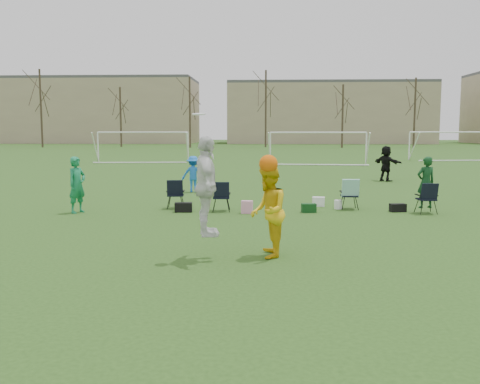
# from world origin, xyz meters

# --- Properties ---
(ground) EXTENTS (260.00, 260.00, 0.00)m
(ground) POSITION_xyz_m (0.00, 0.00, 0.00)
(ground) COLOR #254917
(ground) RESTS_ON ground
(fielder_green_near) EXTENTS (0.68, 0.77, 1.78)m
(fielder_green_near) POSITION_xyz_m (-5.94, 7.17, 0.89)
(fielder_green_near) COLOR #167F4F
(fielder_green_near) RESTS_ON ground
(fielder_blue) EXTENTS (1.01, 0.61, 1.52)m
(fielder_blue) POSITION_xyz_m (-3.04, 12.96, 0.76)
(fielder_blue) COLOR blue
(fielder_blue) RESTS_ON ground
(fielder_black) EXTENTS (1.43, 1.66, 1.80)m
(fielder_black) POSITION_xyz_m (6.15, 18.25, 0.90)
(fielder_black) COLOR black
(fielder_black) RESTS_ON ground
(center_contest) EXTENTS (1.96, 1.39, 2.95)m
(center_contest) POSITION_xyz_m (-0.53, 1.41, 1.23)
(center_contest) COLOR white
(center_contest) RESTS_ON ground
(sideline_setup) EXTENTS (8.72, 1.99, 1.78)m
(sideline_setup) POSITION_xyz_m (1.66, 7.95, 0.54)
(sideline_setup) COLOR #103C1A
(sideline_setup) RESTS_ON ground
(goal_left) EXTENTS (7.39, 0.76, 2.46)m
(goal_left) POSITION_xyz_m (-10.00, 34.00, 1.92)
(goal_left) COLOR white
(goal_left) RESTS_ON ground
(goal_mid) EXTENTS (7.40, 0.63, 2.46)m
(goal_mid) POSITION_xyz_m (4.00, 32.00, 1.92)
(goal_mid) COLOR white
(goal_mid) RESTS_ON ground
(goal_right) EXTENTS (7.35, 1.14, 2.46)m
(goal_right) POSITION_xyz_m (16.00, 38.00, 1.92)
(goal_right) COLOR white
(goal_right) RESTS_ON ground
(tree_line) EXTENTS (110.28, 3.28, 11.40)m
(tree_line) POSITION_xyz_m (0.24, 69.85, 5.09)
(tree_line) COLOR #382B21
(tree_line) RESTS_ON ground
(building_row) EXTENTS (126.00, 16.00, 13.00)m
(building_row) POSITION_xyz_m (6.73, 96.00, 5.99)
(building_row) COLOR tan
(building_row) RESTS_ON ground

